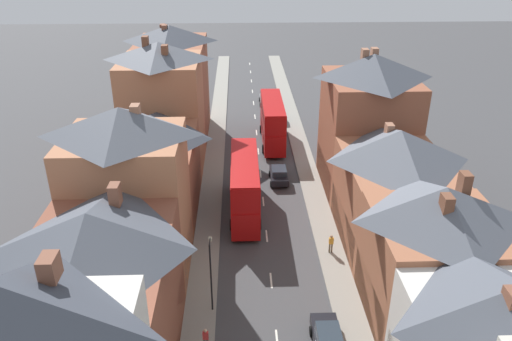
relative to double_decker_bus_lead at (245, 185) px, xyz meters
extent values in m
cube|color=gray|center=(-3.29, 9.89, -2.75)|extent=(2.20, 104.00, 0.14)
cube|color=gray|center=(6.91, 9.89, -2.75)|extent=(2.20, 104.00, 0.14)
cube|color=silver|center=(1.81, -16.11, -2.81)|extent=(0.14, 1.80, 0.01)
cube|color=silver|center=(1.81, -10.11, -2.81)|extent=(0.14, 1.80, 0.01)
cube|color=silver|center=(1.81, -4.11, -2.81)|extent=(0.14, 1.80, 0.01)
cube|color=silver|center=(1.81, 1.89, -2.81)|extent=(0.14, 1.80, 0.01)
cube|color=silver|center=(1.81, 7.89, -2.81)|extent=(0.14, 1.80, 0.01)
cube|color=silver|center=(1.81, 13.89, -2.81)|extent=(0.14, 1.80, 0.01)
cube|color=silver|center=(1.81, 19.89, -2.81)|extent=(0.14, 1.80, 0.01)
cube|color=silver|center=(1.81, 25.89, -2.81)|extent=(0.14, 1.80, 0.01)
cube|color=silver|center=(1.81, 31.89, -2.81)|extent=(0.14, 1.80, 0.01)
cube|color=silver|center=(1.81, 37.89, -2.81)|extent=(0.14, 1.80, 0.01)
cube|color=silver|center=(1.81, 43.89, -2.81)|extent=(0.14, 1.80, 0.01)
cube|color=silver|center=(1.81, 49.89, -2.81)|extent=(0.14, 1.80, 0.01)
cube|color=silver|center=(1.81, 55.89, -2.81)|extent=(0.14, 1.80, 0.01)
cube|color=brown|center=(-7.18, -25.48, 10.23)|extent=(0.60, 0.90, 0.94)
cube|color=brown|center=(-8.39, -17.73, 1.32)|extent=(8.00, 11.54, 8.26)
pyramid|color=#474C56|center=(-8.39, -17.73, 6.64)|extent=(8.00, 11.54, 2.39)
cube|color=brown|center=(-7.57, -14.77, 7.29)|extent=(0.60, 0.90, 1.29)
cube|color=#B2704C|center=(-8.39, -8.38, 2.77)|extent=(8.00, 7.16, 11.17)
cube|color=navy|center=(-4.45, -8.38, -1.22)|extent=(0.12, 6.59, 3.20)
pyramid|color=#565B66|center=(-8.39, -8.38, 9.36)|extent=(8.00, 7.16, 2.02)
cube|color=#99664C|center=(-7.36, -8.01, 9.88)|extent=(0.60, 0.90, 1.02)
cube|color=#935138|center=(-8.39, 0.62, 0.75)|extent=(8.00, 10.86, 7.14)
cube|color=black|center=(-4.45, 0.62, -1.22)|extent=(0.12, 9.99, 3.20)
pyramid|color=#383D47|center=(-8.39, 0.62, 5.40)|extent=(8.00, 10.86, 2.15)
cube|color=#99664C|center=(-9.62, -2.08, 5.91)|extent=(0.60, 0.90, 1.03)
cube|color=#B2704C|center=(-8.39, 10.38, 3.12)|extent=(8.00, 8.65, 11.87)
cube|color=olive|center=(-4.45, 10.38, -1.22)|extent=(0.12, 7.96, 3.20)
pyramid|color=#565B66|center=(-8.39, 10.38, 9.92)|extent=(8.00, 8.65, 1.74)
cube|color=brown|center=(-9.66, 10.71, 10.61)|extent=(0.60, 0.90, 1.37)
cube|color=brown|center=(-7.50, 8.70, 10.37)|extent=(0.60, 0.90, 0.91)
cube|color=#935138|center=(-8.39, 19.86, 3.07)|extent=(8.00, 10.32, 11.78)
cube|color=black|center=(-4.45, 19.86, -1.22)|extent=(0.12, 9.49, 3.20)
pyramid|color=#383D47|center=(-8.39, 19.86, 9.87)|extent=(8.00, 10.32, 1.82)
cube|color=brown|center=(-8.89, 19.44, 10.37)|extent=(0.60, 0.90, 1.00)
cube|color=brown|center=(-9.26, 20.55, 10.32)|extent=(0.60, 0.90, 0.90)
cube|color=brown|center=(11.35, -23.45, 6.31)|extent=(0.60, 0.90, 1.29)
cube|color=#A36042|center=(12.01, -14.15, 0.95)|extent=(8.00, 8.17, 7.54)
cube|color=olive|center=(8.07, -14.15, -1.22)|extent=(0.12, 7.52, 3.20)
pyramid|color=#565B66|center=(12.01, -14.15, 5.89)|extent=(8.00, 8.17, 2.33)
cube|color=brown|center=(11.57, -15.33, 6.52)|extent=(0.60, 0.90, 1.26)
cube|color=brown|center=(13.57, -13.02, 6.65)|extent=(0.60, 0.90, 1.52)
cube|color=#A36042|center=(12.01, -4.90, 0.86)|extent=(8.00, 10.33, 7.36)
cube|color=black|center=(8.07, -4.90, -1.22)|extent=(0.12, 9.50, 3.20)
pyramid|color=#565B66|center=(12.01, -4.90, 5.81)|extent=(8.00, 10.33, 2.54)
cube|color=#99664C|center=(11.66, -3.01, 6.34)|extent=(0.60, 0.90, 1.07)
cube|color=#935138|center=(12.01, 4.81, 2.86)|extent=(8.00, 9.08, 11.35)
cube|color=maroon|center=(8.07, 4.81, -1.22)|extent=(0.12, 8.36, 3.20)
pyramid|color=#474C56|center=(12.01, 4.81, 9.62)|extent=(8.00, 9.08, 2.18)
cube|color=#99664C|center=(12.42, 6.50, 10.25)|extent=(0.60, 0.90, 1.26)
cube|color=#99664C|center=(11.27, 5.50, 10.32)|extent=(0.60, 0.90, 1.39)
cube|color=#B70F0F|center=(0.01, -0.02, -1.17)|extent=(2.44, 10.80, 2.50)
cube|color=#B70F0F|center=(0.01, -0.02, 1.23)|extent=(2.44, 10.58, 2.30)
cube|color=#B70F0F|center=(0.01, -0.02, 2.43)|extent=(2.39, 10.37, 0.10)
cube|color=#28333D|center=(0.01, 5.33, -0.97)|extent=(2.20, 0.10, 1.20)
cube|color=#28333D|center=(0.01, 5.33, 1.33)|extent=(2.20, 0.10, 1.10)
cube|color=#28333D|center=(-1.18, -0.02, -0.92)|extent=(0.06, 9.18, 0.90)
cube|color=#28333D|center=(-1.18, -0.02, 1.33)|extent=(0.06, 9.18, 0.90)
cube|color=yellow|center=(0.01, 5.33, 2.13)|extent=(1.34, 0.08, 0.32)
cylinder|color=black|center=(-1.21, 3.32, -2.32)|extent=(0.30, 1.00, 1.00)
cylinder|color=black|center=(1.23, 3.32, -2.32)|extent=(0.30, 1.00, 1.00)
cylinder|color=black|center=(-1.21, -2.99, -2.32)|extent=(0.30, 1.00, 1.00)
cylinder|color=black|center=(1.23, -2.99, -2.32)|extent=(0.30, 1.00, 1.00)
cube|color=#B70F0F|center=(3.61, 16.45, -1.17)|extent=(2.44, 10.80, 2.50)
cube|color=#B70F0F|center=(3.61, 16.45, 1.23)|extent=(2.44, 10.58, 2.30)
cube|color=#B70F0F|center=(3.61, 16.45, 2.43)|extent=(2.39, 10.37, 0.10)
cube|color=#28333D|center=(3.61, 21.80, -0.97)|extent=(2.20, 0.10, 1.20)
cube|color=#28333D|center=(3.61, 21.80, 1.33)|extent=(2.20, 0.10, 1.10)
cube|color=#28333D|center=(2.42, 16.45, -0.92)|extent=(0.06, 9.18, 0.90)
cube|color=#28333D|center=(2.42, 16.45, 1.33)|extent=(0.06, 9.18, 0.90)
cube|color=yellow|center=(3.61, 21.80, 2.13)|extent=(1.34, 0.08, 0.32)
cylinder|color=black|center=(2.39, 19.80, -2.32)|extent=(0.30, 1.00, 1.00)
cylinder|color=black|center=(4.83, 19.80, -2.32)|extent=(0.30, 1.00, 1.00)
cylinder|color=black|center=(2.39, 13.48, -2.32)|extent=(0.30, 1.00, 1.00)
cylinder|color=black|center=(4.83, 13.48, -2.32)|extent=(0.30, 1.00, 1.00)
cube|color=black|center=(3.61, 6.10, -2.16)|extent=(1.70, 3.84, 0.69)
cube|color=#28333D|center=(3.61, 5.91, -1.52)|extent=(1.46, 1.92, 0.60)
cylinder|color=black|center=(2.76, 7.29, -2.51)|extent=(0.20, 0.62, 0.62)
cylinder|color=black|center=(4.46, 7.29, -2.51)|extent=(0.20, 0.62, 0.62)
cylinder|color=black|center=(2.76, 4.91, -2.51)|extent=(0.20, 0.62, 0.62)
cylinder|color=black|center=(4.46, 4.91, -2.51)|extent=(0.20, 0.62, 0.62)
cube|color=#28333D|center=(4.91, -17.37, -1.46)|extent=(1.46, 2.27, 0.60)
cylinder|color=black|center=(4.06, -15.74, -2.51)|extent=(0.20, 0.62, 0.62)
cylinder|color=black|center=(5.76, -15.74, -2.51)|extent=(0.20, 0.62, 0.62)
cube|color=navy|center=(4.91, 23.85, -2.17)|extent=(1.70, 3.93, 0.68)
cube|color=#28333D|center=(4.91, 23.66, -1.53)|extent=(1.46, 1.96, 0.60)
cylinder|color=black|center=(4.06, 25.07, -2.51)|extent=(0.20, 0.62, 0.62)
cylinder|color=black|center=(5.76, 25.07, -2.51)|extent=(0.20, 0.62, 0.62)
cylinder|color=black|center=(4.06, 22.64, -2.51)|extent=(0.20, 0.62, 0.62)
cylinder|color=black|center=(5.76, 22.64, -2.51)|extent=(0.20, 0.62, 0.62)
cube|color=gray|center=(3.61, 31.37, -2.17)|extent=(1.70, 4.21, 0.67)
cube|color=#28333D|center=(3.61, 31.16, -1.53)|extent=(1.46, 2.11, 0.60)
cylinder|color=black|center=(2.76, 32.68, -2.51)|extent=(0.20, 0.62, 0.62)
cylinder|color=black|center=(4.46, 32.68, -2.51)|extent=(0.20, 0.62, 0.62)
cylinder|color=black|center=(2.76, 30.07, -2.51)|extent=(0.20, 0.62, 0.62)
cylinder|color=black|center=(4.46, 30.07, -2.51)|extent=(0.20, 0.62, 0.62)
cube|color=red|center=(-2.68, -16.83, -1.57)|extent=(0.36, 0.22, 0.54)
sphere|color=beige|center=(-2.68, -16.83, -1.18)|extent=(0.22, 0.22, 0.22)
cylinder|color=brown|center=(6.74, -6.86, -2.26)|extent=(0.14, 0.14, 0.84)
cylinder|color=brown|center=(6.92, -6.86, -2.26)|extent=(0.14, 0.14, 0.84)
cube|color=gold|center=(6.83, -6.86, -1.57)|extent=(0.36, 0.22, 0.54)
sphere|color=#9E7051|center=(6.83, -6.86, -1.18)|extent=(0.22, 0.22, 0.22)
cylinder|color=black|center=(-2.44, -13.25, -0.07)|extent=(0.12, 0.12, 5.50)
cylinder|color=black|center=(-2.44, -12.80, 2.58)|extent=(0.08, 0.90, 0.08)
cube|color=beige|center=(-2.44, -12.35, 2.50)|extent=(0.20, 0.32, 0.20)
camera|label=1|loc=(-0.39, -40.03, 21.05)|focal=35.00mm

